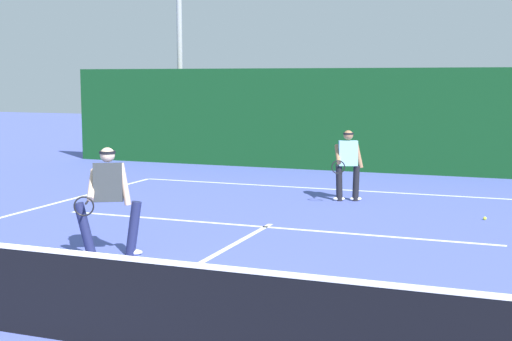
% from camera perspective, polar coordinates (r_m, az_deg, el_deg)
% --- Properties ---
extents(ground_plane, '(80.00, 80.00, 0.00)m').
position_cam_1_polar(ground_plane, '(7.95, -15.10, -12.79)').
color(ground_plane, '#4C59AF').
extents(court_line_baseline_far, '(10.22, 0.10, 0.01)m').
position_cam_1_polar(court_line_baseline_far, '(17.69, 6.11, -1.48)').
color(court_line_baseline_far, white).
rests_on(court_line_baseline_far, ground_plane).
extents(court_line_service, '(8.34, 0.10, 0.01)m').
position_cam_1_polar(court_line_service, '(13.20, 0.74, -4.47)').
color(court_line_service, white).
rests_on(court_line_service, ground_plane).
extents(court_line_centre, '(0.10, 6.40, 0.01)m').
position_cam_1_polar(court_line_centre, '(10.58, -4.79, -7.47)').
color(court_line_centre, white).
rests_on(court_line_centre, ground_plane).
extents(tennis_net, '(11.20, 0.09, 1.06)m').
position_cam_1_polar(tennis_net, '(7.80, -15.22, -9.35)').
color(tennis_net, '#1E4723').
rests_on(tennis_net, ground_plane).
extents(player_near, '(0.98, 1.02, 1.67)m').
position_cam_1_polar(player_near, '(11.14, -11.58, -2.02)').
color(player_near, '#1E234C').
rests_on(player_near, ground_plane).
extents(player_far, '(0.68, 0.91, 1.56)m').
position_cam_1_polar(player_far, '(15.96, 7.24, 0.63)').
color(player_far, black).
rests_on(player_far, ground_plane).
extents(tennis_ball, '(0.07, 0.07, 0.07)m').
position_cam_1_polar(tennis_ball, '(14.50, 17.59, -3.61)').
color(tennis_ball, '#D1E033').
rests_on(tennis_ball, ground_plane).
extents(back_fence_windscreen, '(19.08, 0.12, 2.97)m').
position_cam_1_polar(back_fence_windscreen, '(20.92, 8.64, 3.93)').
color(back_fence_windscreen, '#0F401B').
rests_on(back_fence_windscreen, ground_plane).
extents(light_pole, '(0.55, 0.44, 7.16)m').
position_cam_1_polar(light_pole, '(24.93, -6.06, 11.25)').
color(light_pole, '#9EA39E').
rests_on(light_pole, ground_plane).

